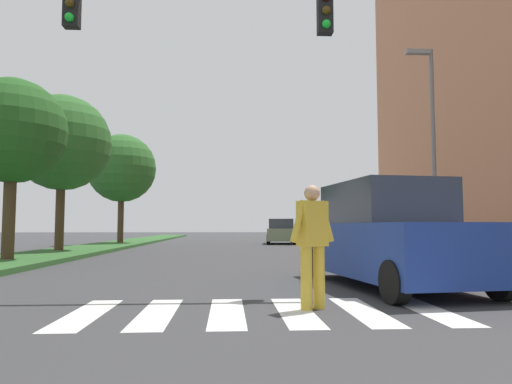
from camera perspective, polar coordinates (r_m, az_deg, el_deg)
ground_plane at (r=27.44m, az=-2.54°, el=-6.62°), size 140.00×140.00×0.00m
crosswalk at (r=6.28m, az=0.67°, el=-14.49°), size 4.95×2.20×0.01m
median_strip at (r=26.27m, az=-18.06°, el=-6.35°), size 3.03×64.00×0.15m
tree_mid at (r=16.23m, az=-27.69°, el=6.58°), size 3.23×3.23×5.53m
tree_far at (r=21.32m, az=-22.66°, el=5.55°), size 4.03×4.03×6.52m
tree_distant at (r=29.92m, az=-16.13°, el=2.79°), size 4.18×4.18×6.67m
sidewalk_right at (r=26.65m, az=14.03°, el=-6.40°), size 3.00×64.00×0.15m
traffic_light_gantry at (r=9.38m, az=-22.08°, el=16.18°), size 8.51×0.30×6.00m
street_lamp_right at (r=18.23m, az=20.62°, el=6.99°), size 1.02×0.24×7.50m
pedestrian_performer at (r=6.44m, az=6.93°, el=-5.88°), size 0.70×0.44×1.69m
suv_crossing at (r=9.16m, az=15.89°, el=-5.28°), size 2.50×4.81×1.97m
sedan_midblock at (r=30.94m, az=3.08°, el=-4.93°), size 2.24×4.54×1.64m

